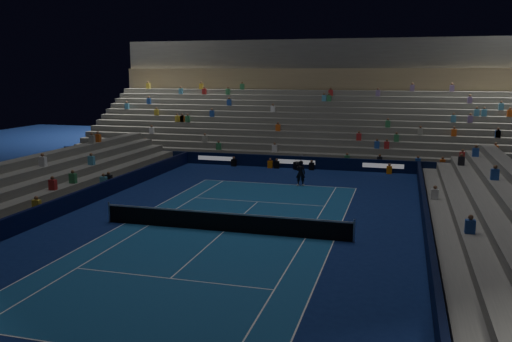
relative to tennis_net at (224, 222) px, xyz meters
The scene contains 10 objects.
ground 0.50m from the tennis_net, ahead, with size 90.00×90.00×0.00m, color #0E1D54.
court_surface 0.50m from the tennis_net, ahead, with size 10.97×23.77×0.01m, color navy.
sponsor_barrier_far 18.50m from the tennis_net, 90.00° to the left, with size 44.00×0.25×1.00m, color black.
sponsor_barrier_east 9.70m from the tennis_net, ahead, with size 0.25×37.00×1.00m, color black.
sponsor_barrier_west 9.70m from the tennis_net, behind, with size 0.25×37.00×1.00m, color black.
grandstand_main 28.05m from the tennis_net, 90.00° to the left, with size 44.00×15.20×11.20m.
grandstand_west 13.17m from the tennis_net, behind, with size 5.00×37.00×2.50m.
tennis_net is the anchor object (origin of this frame).
tennis_player 11.91m from the tennis_net, 82.14° to the left, with size 0.65×0.43×1.79m, color black.
broadcast_camera 17.97m from the tennis_net, 89.39° to the left, with size 0.63×1.00×0.62m.
Camera 1 is at (8.35, -24.24, 7.84)m, focal length 37.44 mm.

